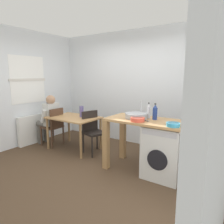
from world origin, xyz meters
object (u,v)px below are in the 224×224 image
object	(u,v)px
chair_opposite	(93,130)
bottle_squat_brown	(155,112)
washing_machine	(164,151)
vase	(82,112)
seated_person	(49,117)
chair_person_seat	(54,125)
utensil_crock	(191,120)
dining_table	(74,121)
colander	(173,124)
mixing_bowl	(138,119)
bottle_tall_green	(149,111)

from	to	relation	value
chair_opposite	bottle_squat_brown	bearing A→B (deg)	103.57
washing_machine	vase	size ratio (longest dim) A/B	3.52
seated_person	bottle_squat_brown	xyz separation A→B (m)	(2.63, 0.06, 0.37)
seated_person	vase	xyz separation A→B (m)	(0.86, 0.20, 0.19)
vase	chair_person_seat	bearing A→B (deg)	-164.07
utensil_crock	dining_table	bearing A→B (deg)	178.48
colander	vase	world-z (taller)	vase
chair_person_seat	colander	xyz separation A→B (m)	(2.87, -0.24, 0.44)
seated_person	colander	distance (m)	3.05
chair_person_seat	chair_opposite	xyz separation A→B (m)	(1.02, 0.17, 0.00)
utensil_crock	mixing_bowl	bearing A→B (deg)	-161.92
washing_machine	utensil_crock	distance (m)	0.67
dining_table	utensil_crock	bearing A→B (deg)	-1.52
chair_opposite	mixing_bowl	xyz separation A→B (m)	(1.26, -0.39, 0.45)
dining_table	mixing_bowl	distance (m)	1.79
washing_machine	bottle_squat_brown	size ratio (longest dim) A/B	3.11
bottle_tall_green	bottle_squat_brown	distance (m)	0.15
mixing_bowl	colander	xyz separation A→B (m)	(0.59, -0.02, -0.00)
bottle_squat_brown	utensil_crock	bearing A→B (deg)	-2.58
bottle_squat_brown	mixing_bowl	distance (m)	0.34
colander	vase	size ratio (longest dim) A/B	0.82
seated_person	bottle_tall_green	xyz separation A→B (m)	(2.49, 0.12, 0.37)
washing_machine	colander	world-z (taller)	colander
chair_person_seat	washing_machine	distance (m)	2.68
chair_person_seat	seated_person	world-z (taller)	seated_person
bottle_tall_green	utensil_crock	distance (m)	0.73
chair_opposite	washing_machine	distance (m)	1.67
mixing_bowl	utensil_crock	bearing A→B (deg)	18.08
chair_person_seat	washing_machine	xyz separation A→B (m)	(2.68, -0.02, -0.08)
dining_table	chair_person_seat	xyz separation A→B (m)	(-0.55, -0.10, -0.14)
vase	seated_person	bearing A→B (deg)	-166.75
chair_person_seat	mixing_bowl	bearing A→B (deg)	-96.56
dining_table	colander	distance (m)	2.37
chair_person_seat	colander	bearing A→B (deg)	-95.85
utensil_crock	colander	distance (m)	0.33
chair_opposite	vase	bearing A→B (deg)	-76.60
seated_person	colander	xyz separation A→B (m)	(3.03, -0.23, 0.28)
vase	bottle_squat_brown	bearing A→B (deg)	-4.53
chair_opposite	bottle_tall_green	size ratio (longest dim) A/B	3.30
bottle_tall_green	utensil_crock	xyz separation A→B (m)	(0.72, -0.08, -0.05)
colander	seated_person	bearing A→B (deg)	175.57
mixing_bowl	vase	bearing A→B (deg)	165.31
chair_person_seat	vase	bearing A→B (deg)	-75.17
dining_table	colander	world-z (taller)	colander
washing_machine	chair_person_seat	bearing A→B (deg)	179.57
bottle_tall_green	mixing_bowl	distance (m)	0.35
chair_person_seat	mixing_bowl	xyz separation A→B (m)	(2.28, -0.22, 0.45)
bottle_squat_brown	vase	distance (m)	1.79
washing_machine	seated_person	bearing A→B (deg)	179.65
chair_opposite	bottle_tall_green	bearing A→B (deg)	105.65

